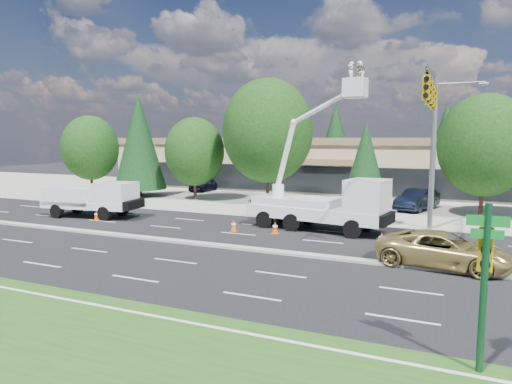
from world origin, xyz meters
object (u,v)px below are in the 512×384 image
at_px(utility_pickup, 96,203).
at_px(bucket_truck, 328,196).
at_px(minivan, 443,250).
at_px(signal_mast, 433,127).
at_px(street_sign_pole, 485,269).

height_order(utility_pickup, bucket_truck, bucket_truck).
distance_m(utility_pickup, bucket_truck, 16.08).
bearing_deg(utility_pickup, bucket_truck, -1.00).
distance_m(utility_pickup, minivan, 22.69).
bearing_deg(minivan, bucket_truck, 56.75).
distance_m(signal_mast, minivan, 8.40).
height_order(signal_mast, minivan, signal_mast).
bearing_deg(signal_mast, minivan, -81.78).
xyz_separation_m(utility_pickup, bucket_truck, (15.94, 1.83, 1.08)).
height_order(bucket_truck, minivan, bucket_truck).
bearing_deg(street_sign_pole, bucket_truck, 117.34).
distance_m(signal_mast, utility_pickup, 22.22).
xyz_separation_m(signal_mast, utility_pickup, (-21.46, -2.78, -5.04)).
bearing_deg(signal_mast, street_sign_pole, -82.73).
relative_size(signal_mast, bucket_truck, 1.05).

